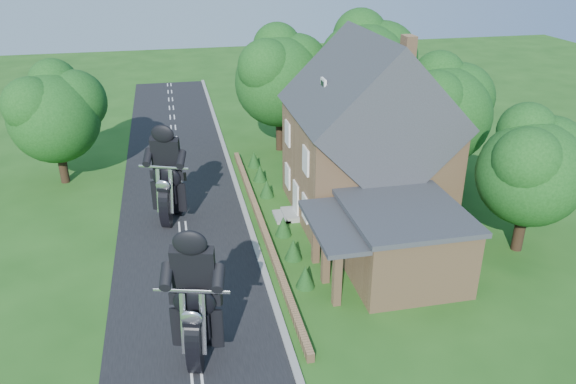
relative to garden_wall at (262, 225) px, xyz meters
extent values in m
plane|color=#1E4D15|center=(-4.30, -5.00, -0.20)|extent=(120.00, 120.00, 0.00)
cube|color=black|center=(-4.30, -5.00, -0.19)|extent=(7.00, 80.00, 0.02)
cube|color=gray|center=(-0.65, -5.00, -0.14)|extent=(0.30, 80.00, 0.12)
cube|color=#9C754F|center=(0.00, 0.00, 0.00)|extent=(0.30, 22.00, 0.40)
cube|color=#9C754F|center=(6.20, 1.00, 2.80)|extent=(8.00, 8.00, 6.00)
cube|color=#2C2E34|center=(6.20, 1.00, 5.80)|extent=(8.48, 8.64, 8.48)
cube|color=#9C754F|center=(8.20, 1.00, 9.00)|extent=(0.60, 0.90, 1.60)
cube|color=white|center=(3.60, 1.00, 7.30)|extent=(0.12, 0.80, 0.90)
cube|color=black|center=(3.54, 1.00, 7.30)|extent=(0.04, 0.55, 0.65)
cube|color=white|center=(2.14, 1.00, 0.85)|extent=(0.10, 1.10, 2.10)
cube|color=gray|center=(1.80, 1.00, -0.05)|extent=(0.80, 1.60, 0.30)
cube|color=gray|center=(1.30, 1.00, -0.12)|extent=(0.80, 1.60, 0.15)
cube|color=white|center=(2.14, -1.20, 1.40)|extent=(0.10, 1.10, 1.40)
cube|color=black|center=(2.12, -1.20, 1.40)|extent=(0.04, 0.92, 1.22)
cube|color=white|center=(2.14, 3.20, 1.40)|extent=(0.10, 1.10, 1.40)
cube|color=black|center=(2.12, 3.20, 1.40)|extent=(0.04, 0.92, 1.22)
cube|color=white|center=(2.14, -1.20, 4.10)|extent=(0.10, 1.10, 1.40)
cube|color=black|center=(2.12, -1.20, 4.10)|extent=(0.04, 0.92, 1.22)
cube|color=white|center=(2.14, 3.20, 4.10)|extent=(0.10, 1.10, 1.40)
cube|color=black|center=(2.12, 3.20, 4.10)|extent=(0.04, 0.92, 1.22)
cube|color=#9C754F|center=(5.70, -5.80, 1.40)|extent=(5.00, 5.60, 3.20)
cube|color=#2C2E34|center=(5.70, -5.80, 3.12)|extent=(5.30, 5.94, 0.24)
cube|color=#2C2E34|center=(2.60, -5.80, 2.75)|extent=(2.60, 5.32, 0.22)
cube|color=#9C754F|center=(2.00, -7.60, 1.20)|extent=(0.35, 0.35, 2.80)
cube|color=#9C754F|center=(2.00, -5.80, 1.20)|extent=(0.35, 0.35, 2.80)
cube|color=#9C754F|center=(2.00, -4.00, 1.20)|extent=(0.35, 0.35, 2.80)
cylinder|color=black|center=(12.70, -5.00, 1.20)|extent=(0.56, 0.56, 2.80)
sphere|color=#123F12|center=(12.70, -5.00, 4.03)|extent=(5.20, 5.20, 5.20)
sphere|color=#123F12|center=(13.87, -4.48, 4.81)|extent=(3.74, 3.74, 3.74)
sphere|color=#123F12|center=(11.79, -5.78, 5.07)|extent=(3.22, 3.22, 3.22)
sphere|color=#123F12|center=(12.80, -3.96, 5.85)|extent=(2.86, 2.86, 2.86)
cylinder|color=black|center=(12.20, 3.50, 1.30)|extent=(0.56, 0.56, 3.00)
sphere|color=#123F12|center=(12.20, 3.50, 4.45)|extent=(6.00, 6.00, 6.00)
sphere|color=#123F12|center=(13.55, 4.10, 5.35)|extent=(4.32, 4.32, 4.32)
sphere|color=#123F12|center=(11.15, 2.60, 5.65)|extent=(3.72, 3.72, 3.72)
sphere|color=#123F12|center=(12.30, 4.70, 6.55)|extent=(3.30, 3.30, 3.30)
cylinder|color=black|center=(9.70, 11.00, 1.60)|extent=(0.56, 0.56, 3.60)
sphere|color=#123F12|center=(9.70, 11.00, 5.38)|extent=(7.20, 7.20, 7.20)
sphere|color=#123F12|center=(11.32, 11.72, 6.46)|extent=(5.18, 5.18, 5.18)
sphere|color=#123F12|center=(8.44, 9.92, 6.82)|extent=(4.46, 4.46, 4.46)
sphere|color=#123F12|center=(9.80, 12.44, 7.90)|extent=(3.96, 3.96, 3.96)
cylinder|color=black|center=(3.70, 12.00, 1.50)|extent=(0.56, 0.56, 3.40)
sphere|color=#123F12|center=(3.70, 12.00, 4.96)|extent=(6.40, 6.40, 6.40)
sphere|color=#123F12|center=(5.14, 12.64, 5.92)|extent=(4.61, 4.61, 4.61)
sphere|color=#123F12|center=(2.58, 11.04, 6.24)|extent=(3.97, 3.97, 3.97)
sphere|color=#123F12|center=(3.80, 13.28, 7.20)|extent=(3.52, 3.52, 3.52)
cylinder|color=black|center=(-11.30, 9.00, 1.20)|extent=(0.56, 0.56, 2.80)
sphere|color=#123F12|center=(-11.30, 9.00, 4.14)|extent=(5.60, 5.60, 5.60)
sphere|color=#123F12|center=(-10.04, 9.56, 4.98)|extent=(4.03, 4.03, 4.03)
sphere|color=#123F12|center=(-12.28, 8.16, 5.26)|extent=(3.47, 3.47, 3.47)
sphere|color=#123F12|center=(-11.20, 10.12, 6.10)|extent=(3.08, 3.08, 3.08)
cone|color=#113812|center=(1.00, -6.00, 0.35)|extent=(0.90, 0.90, 1.10)
cone|color=#113812|center=(1.00, -3.50, 0.35)|extent=(0.90, 0.90, 1.10)
cone|color=#113812|center=(1.00, -1.00, 0.35)|extent=(0.90, 0.90, 1.10)
cone|color=#113812|center=(1.00, 4.00, 0.35)|extent=(0.90, 0.90, 1.10)
cone|color=#113812|center=(1.00, 6.50, 0.35)|extent=(0.90, 0.90, 1.10)
cone|color=#113812|center=(1.00, 9.00, 0.35)|extent=(0.90, 0.90, 1.10)
camera|label=1|loc=(-4.36, -27.06, 14.65)|focal=35.00mm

